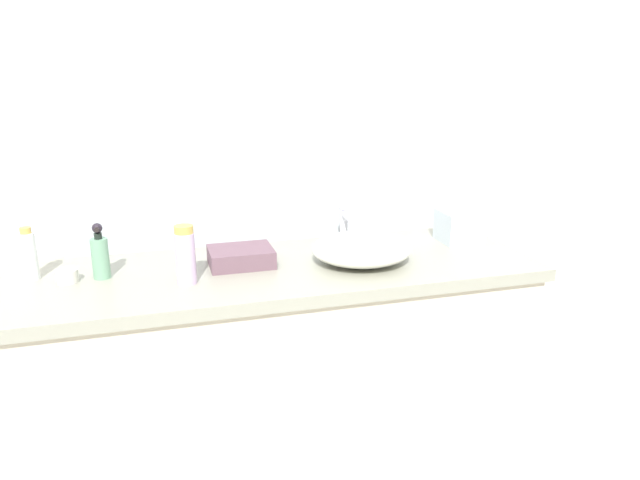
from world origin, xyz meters
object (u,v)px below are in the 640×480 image
sink_basin (362,249)px  candle_jar (67,276)px  perfume_bottle (185,255)px  tissue_box (460,224)px  folded_hand_towel (241,257)px  lotion_bottle (29,255)px  soap_dispenser (100,255)px

sink_basin → candle_jar: bearing=175.7°
perfume_bottle → tissue_box: perfume_bottle is taller
perfume_bottle → folded_hand_towel: size_ratio=0.87×
candle_jar → tissue_box: bearing=2.5°
lotion_bottle → perfume_bottle: (0.44, -0.16, 0.01)m
lotion_bottle → tissue_box: 1.42m
sink_basin → tissue_box: 0.44m
sink_basin → tissue_box: tissue_box is taller
candle_jar → folded_hand_towel: 0.51m
folded_hand_towel → perfume_bottle: bearing=-145.8°
tissue_box → soap_dispenser: bearing=-177.8°
sink_basin → soap_dispenser: size_ratio=1.91×
lotion_bottle → perfume_bottle: size_ratio=0.92×
sink_basin → soap_dispenser: (-0.80, 0.08, 0.03)m
lotion_bottle → folded_hand_towel: bearing=-4.1°
lotion_bottle → perfume_bottle: bearing=-20.5°
lotion_bottle → perfume_bottle: perfume_bottle is taller
sink_basin → folded_hand_towel: size_ratio=1.61×
sink_basin → lotion_bottle: bearing=172.9°
perfume_bottle → lotion_bottle: bearing=159.5°
sink_basin → lotion_bottle: 1.00m
perfume_bottle → tissue_box: bearing=9.6°
perfume_bottle → folded_hand_towel: (0.18, 0.12, -0.06)m
sink_basin → perfume_bottle: size_ratio=1.85×
soap_dispenser → perfume_bottle: 0.27m
tissue_box → folded_hand_towel: (-0.80, -0.04, -0.04)m
sink_basin → folded_hand_towel: 0.39m
lotion_bottle → candle_jar: lotion_bottle is taller
perfume_bottle → folded_hand_towel: perfume_bottle is taller
soap_dispenser → candle_jar: size_ratio=2.72×
lotion_bottle → candle_jar: size_ratio=2.57×
soap_dispenser → lotion_bottle: 0.21m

